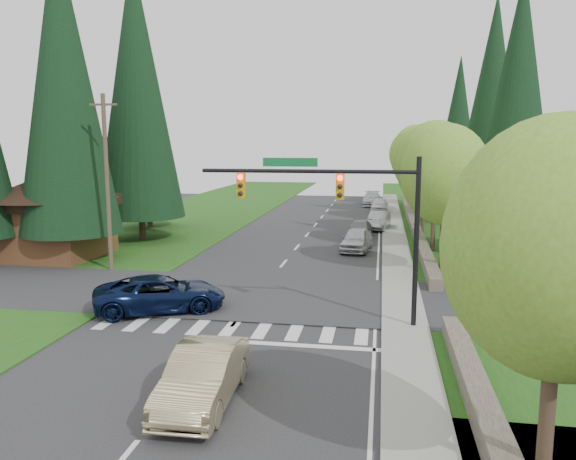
% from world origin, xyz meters
% --- Properties ---
extents(ground, '(120.00, 120.00, 0.00)m').
position_xyz_m(ground, '(0.00, 0.00, 0.00)').
color(ground, '#28282B').
rests_on(ground, ground).
extents(grass_east, '(14.00, 110.00, 0.06)m').
position_xyz_m(grass_east, '(13.00, 20.00, 0.03)').
color(grass_east, '#184F15').
rests_on(grass_east, ground).
extents(grass_west, '(14.00, 110.00, 0.06)m').
position_xyz_m(grass_west, '(-13.00, 20.00, 0.03)').
color(grass_west, '#184F15').
rests_on(grass_west, ground).
extents(cross_street, '(120.00, 8.00, 0.10)m').
position_xyz_m(cross_street, '(0.00, 8.00, 0.00)').
color(cross_street, '#28282B').
rests_on(cross_street, ground).
extents(sidewalk_east, '(1.80, 80.00, 0.13)m').
position_xyz_m(sidewalk_east, '(6.90, 22.00, 0.07)').
color(sidewalk_east, gray).
rests_on(sidewalk_east, ground).
extents(curb_east, '(0.20, 80.00, 0.13)m').
position_xyz_m(curb_east, '(6.05, 22.00, 0.07)').
color(curb_east, gray).
rests_on(curb_east, ground).
extents(stone_wall_south, '(0.70, 14.00, 0.70)m').
position_xyz_m(stone_wall_south, '(8.60, -3.00, 0.35)').
color(stone_wall_south, '#4C4438').
rests_on(stone_wall_south, ground).
extents(stone_wall_north, '(0.70, 40.00, 0.70)m').
position_xyz_m(stone_wall_north, '(8.60, 30.00, 0.35)').
color(stone_wall_north, '#4C4438').
rests_on(stone_wall_north, ground).
extents(traffic_signal, '(8.70, 0.37, 6.80)m').
position_xyz_m(traffic_signal, '(4.37, 4.50, 4.98)').
color(traffic_signal, black).
rests_on(traffic_signal, ground).
extents(brown_building, '(8.40, 8.40, 5.40)m').
position_xyz_m(brown_building, '(-15.00, 15.00, 3.14)').
color(brown_building, '#4C2D19').
rests_on(brown_building, ground).
extents(utility_pole, '(1.60, 0.24, 10.00)m').
position_xyz_m(utility_pole, '(-9.50, 12.00, 5.14)').
color(utility_pole, '#473828').
rests_on(utility_pole, ground).
extents(decid_tree_0, '(4.80, 4.80, 8.37)m').
position_xyz_m(decid_tree_0, '(9.20, 14.00, 5.60)').
color(decid_tree_0, '#38281C').
rests_on(decid_tree_0, ground).
extents(decid_tree_1, '(5.20, 5.20, 8.80)m').
position_xyz_m(decid_tree_1, '(9.30, 21.00, 5.80)').
color(decid_tree_1, '#38281C').
rests_on(decid_tree_1, ground).
extents(decid_tree_2, '(5.00, 5.00, 8.82)m').
position_xyz_m(decid_tree_2, '(9.10, 28.00, 5.93)').
color(decid_tree_2, '#38281C').
rests_on(decid_tree_2, ground).
extents(decid_tree_3, '(5.00, 5.00, 8.55)m').
position_xyz_m(decid_tree_3, '(9.20, 35.00, 5.66)').
color(decid_tree_3, '#38281C').
rests_on(decid_tree_3, ground).
extents(decid_tree_4, '(5.40, 5.40, 9.18)m').
position_xyz_m(decid_tree_4, '(9.30, 42.00, 6.06)').
color(decid_tree_4, '#38281C').
rests_on(decid_tree_4, ground).
extents(decid_tree_5, '(4.80, 4.80, 8.30)m').
position_xyz_m(decid_tree_5, '(9.10, 49.00, 5.53)').
color(decid_tree_5, '#38281C').
rests_on(decid_tree_5, ground).
extents(decid_tree_6, '(5.20, 5.20, 8.86)m').
position_xyz_m(decid_tree_6, '(9.20, 56.00, 5.86)').
color(decid_tree_6, '#38281C').
rests_on(decid_tree_6, ground).
extents(decid_tree_south, '(4.60, 4.60, 7.92)m').
position_xyz_m(decid_tree_south, '(9.30, -6.00, 5.27)').
color(decid_tree_south, '#38281C').
rests_on(decid_tree_south, ground).
extents(conifer_w_a, '(6.12, 6.12, 19.80)m').
position_xyz_m(conifer_w_a, '(-13.00, 14.00, 10.79)').
color(conifer_w_a, '#38281C').
rests_on(conifer_w_a, ground).
extents(conifer_w_b, '(5.44, 5.44, 17.80)m').
position_xyz_m(conifer_w_b, '(-16.00, 18.00, 9.79)').
color(conifer_w_b, '#38281C').
rests_on(conifer_w_b, ground).
extents(conifer_w_c, '(6.46, 6.46, 20.80)m').
position_xyz_m(conifer_w_c, '(-12.00, 22.00, 11.29)').
color(conifer_w_c, '#38281C').
rests_on(conifer_w_c, ground).
extents(conifer_w_e, '(5.78, 5.78, 18.80)m').
position_xyz_m(conifer_w_e, '(-14.00, 28.00, 10.29)').
color(conifer_w_e, '#38281C').
rests_on(conifer_w_e, ground).
extents(conifer_e_a, '(5.44, 5.44, 17.80)m').
position_xyz_m(conifer_e_a, '(14.00, 20.00, 9.79)').
color(conifer_e_a, '#38281C').
rests_on(conifer_e_a, ground).
extents(conifer_e_b, '(6.12, 6.12, 19.80)m').
position_xyz_m(conifer_e_b, '(15.00, 34.00, 10.79)').
color(conifer_e_b, '#38281C').
rests_on(conifer_e_b, ground).
extents(conifer_e_c, '(5.10, 5.10, 16.80)m').
position_xyz_m(conifer_e_c, '(14.00, 48.00, 9.29)').
color(conifer_e_c, '#38281C').
rests_on(conifer_e_c, ground).
extents(sedan_champagne, '(1.82, 4.88, 1.59)m').
position_xyz_m(sedan_champagne, '(0.97, -3.11, 0.80)').
color(sedan_champagne, tan).
rests_on(sedan_champagne, ground).
extents(suv_navy, '(6.19, 4.67, 1.56)m').
position_xyz_m(suv_navy, '(-3.63, 5.00, 0.78)').
color(suv_navy, '#0A1536').
rests_on(suv_navy, ground).
extents(parked_car_a, '(2.30, 4.67, 1.53)m').
position_xyz_m(parked_car_a, '(4.22, 20.40, 0.77)').
color(parked_car_a, '#BABABF').
rests_on(parked_car_a, ground).
extents(parked_car_b, '(2.14, 4.50, 1.27)m').
position_xyz_m(parked_car_b, '(4.20, 25.80, 0.63)').
color(parked_car_b, slate).
rests_on(parked_car_b, ground).
extents(parked_car_c, '(2.14, 4.61, 1.46)m').
position_xyz_m(parked_car_c, '(5.60, 30.32, 0.73)').
color(parked_car_c, '#A9A9AE').
rests_on(parked_car_c, ground).
extents(parked_car_d, '(1.80, 4.40, 1.50)m').
position_xyz_m(parked_car_d, '(5.60, 42.38, 0.75)').
color(parked_car_d, white).
rests_on(parked_car_d, ground).
extents(parked_car_e, '(2.32, 5.46, 1.57)m').
position_xyz_m(parked_car_e, '(4.74, 48.47, 0.79)').
color(parked_car_e, '#B7B8BC').
rests_on(parked_car_e, ground).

